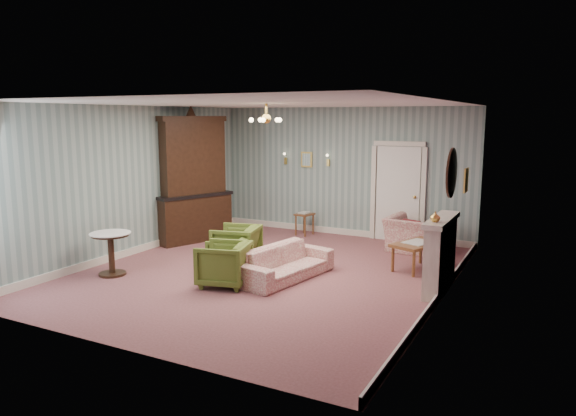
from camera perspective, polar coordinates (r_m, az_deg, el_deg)
The scene contains 27 objects.
floor at distance 9.43m, azimuth -2.21°, elevation -6.88°, with size 7.00×7.00×0.00m, color #8F5356.
ceiling at distance 9.04m, azimuth -2.34°, elevation 11.04°, with size 7.00×7.00×0.00m, color white.
wall_back at distance 12.26m, azimuth 5.85°, elevation 3.84°, with size 6.00×6.00×0.00m, color gray.
wall_front at distance 6.36m, azimuth -18.06°, elevation -1.97°, with size 6.00×6.00×0.00m, color gray.
wall_left at distance 10.91m, azimuth -16.12°, elevation 2.79°, with size 7.00×7.00×0.00m, color gray.
wall_right at distance 8.08m, azimuth 16.55°, elevation 0.50°, with size 7.00×7.00×0.00m, color gray.
wall_right_floral at distance 8.09m, azimuth 16.44°, elevation 0.51°, with size 7.00×7.00×0.00m, color #B65B79.
door at distance 11.86m, azimuth 11.60°, elevation 1.69°, with size 1.12×0.12×2.16m, color white, non-canonical shape.
olive_chair_a at distance 8.70m, azimuth -6.82°, elevation -5.70°, with size 0.75×0.71×0.78m, color #556824.
olive_chair_b at distance 9.50m, azimuth -6.24°, elevation -4.72°, with size 0.65×0.61×0.67m, color #556824.
olive_chair_c at distance 9.89m, azimuth -5.51°, elevation -3.73°, with size 0.77×0.72×0.80m, color #556824.
sofa_chintz at distance 9.00m, azimuth -0.28°, elevation -5.25°, with size 1.88×0.55×0.73m, color #A1414A.
wingback_chair at distance 11.03m, azimuth 13.46°, elevation -2.14°, with size 1.09×0.71×0.95m, color #A1414A.
dresser at distance 11.75m, azimuth -10.14°, elevation 3.41°, with size 0.60×1.72×2.87m, color black, non-canonical shape.
fireplace at distance 8.67m, azimuth 15.87°, elevation -4.75°, with size 0.30×1.40×1.16m, color beige, non-canonical shape.
mantel_vase at distance 8.15m, azimuth 15.37°, elevation -0.92°, with size 0.15×0.15×0.15m, color gold.
oval_mirror at distance 8.43m, azimuth 16.93°, elevation 3.58°, with size 0.04×0.76×0.84m, color white, non-canonical shape.
framed_print at distance 9.78m, azimuth 18.38°, elevation 2.82°, with size 0.04×0.34×0.42m, color gold, non-canonical shape.
coffee_table at distance 9.80m, azimuth 13.58°, elevation -4.98°, with size 0.55×0.99×0.50m, color brown, non-canonical shape.
side_table_black at distance 10.05m, azimuth 16.16°, elevation -4.62°, with size 0.36×0.36×0.54m, color black, non-canonical shape.
pedestal_table at distance 9.67m, azimuth -18.26°, elevation -4.64°, with size 0.69×0.69×0.75m, color black, non-canonical shape.
nesting_table at distance 12.32m, azimuth 1.77°, elevation -1.63°, with size 0.33×0.42×0.55m, color brown, non-canonical shape.
gilt_mirror_back at distance 12.56m, azimuth 1.97°, elevation 5.16°, with size 0.28×0.06×0.36m, color gold, non-canonical shape.
sconce_left at distance 12.79m, azimuth -0.30°, elevation 5.25°, with size 0.16×0.12×0.30m, color gold, non-canonical shape.
sconce_right at distance 12.32m, azimuth 4.25°, elevation 5.05°, with size 0.16×0.12×0.30m, color gold, non-canonical shape.
chandelier at distance 9.04m, azimuth -2.32°, elevation 9.32°, with size 0.56×0.56×0.36m, color gold, non-canonical shape.
burgundy_cushion at distance 10.90m, azimuth 13.01°, elevation -2.25°, with size 0.38×0.10×0.38m, color maroon.
Camera 1 is at (4.47, -7.85, 2.68)m, focal length 33.47 mm.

